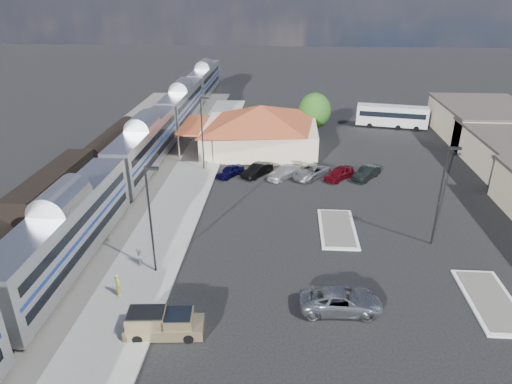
# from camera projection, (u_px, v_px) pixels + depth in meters

# --- Properties ---
(ground) EXTENTS (280.00, 280.00, 0.00)m
(ground) POSITION_uv_depth(u_px,v_px,m) (294.00, 239.00, 40.88)
(ground) COLOR black
(ground) RESTS_ON ground
(railbed) EXTENTS (16.00, 100.00, 0.12)m
(railbed) POSITION_uv_depth(u_px,v_px,m) (100.00, 194.00, 49.45)
(railbed) COLOR #4C4944
(railbed) RESTS_ON ground
(platform) EXTENTS (5.50, 92.00, 0.18)m
(platform) POSITION_uv_depth(u_px,v_px,m) (178.00, 204.00, 47.05)
(platform) COLOR gray
(platform) RESTS_ON ground
(passenger_train) EXTENTS (3.00, 104.00, 5.55)m
(passenger_train) POSITION_uv_depth(u_px,v_px,m) (145.00, 147.00, 54.96)
(passenger_train) COLOR silver
(passenger_train) RESTS_ON ground
(freight_cars) EXTENTS (2.80, 46.00, 4.00)m
(freight_cars) POSITION_uv_depth(u_px,v_px,m) (54.00, 192.00, 45.49)
(freight_cars) COLOR black
(freight_cars) RESTS_ON ground
(station_depot) EXTENTS (18.35, 12.24, 6.20)m
(station_depot) POSITION_uv_depth(u_px,v_px,m) (260.00, 128.00, 61.65)
(station_depot) COLOR beige
(station_depot) RESTS_ON ground
(traffic_island_south) EXTENTS (3.30, 7.50, 0.21)m
(traffic_island_south) POSITION_uv_depth(u_px,v_px,m) (337.00, 228.00, 42.40)
(traffic_island_south) COLOR silver
(traffic_island_south) RESTS_ON ground
(traffic_island_north) EXTENTS (3.30, 7.50, 0.21)m
(traffic_island_north) POSITION_uv_depth(u_px,v_px,m) (491.00, 301.00, 32.69)
(traffic_island_north) COLOR silver
(traffic_island_north) RESTS_ON ground
(lamp_plat_s) EXTENTS (1.08, 0.25, 9.00)m
(lamp_plat_s) POSITION_uv_depth(u_px,v_px,m) (151.00, 212.00, 33.91)
(lamp_plat_s) COLOR black
(lamp_plat_s) RESTS_ON ground
(lamp_plat_n) EXTENTS (1.08, 0.25, 9.00)m
(lamp_plat_n) POSITION_uv_depth(u_px,v_px,m) (203.00, 128.00, 53.88)
(lamp_plat_n) COLOR black
(lamp_plat_n) RESTS_ON ground
(lamp_lot) EXTENTS (1.08, 0.25, 9.00)m
(lamp_lot) POSITION_uv_depth(u_px,v_px,m) (442.00, 188.00, 37.90)
(lamp_lot) COLOR black
(lamp_lot) RESTS_ON ground
(tree_depot) EXTENTS (4.71, 4.71, 6.63)m
(tree_depot) POSITION_uv_depth(u_px,v_px,m) (315.00, 111.00, 66.25)
(tree_depot) COLOR #382314
(tree_depot) RESTS_ON ground
(pickup_truck) EXTENTS (5.20, 2.29, 1.74)m
(pickup_truck) POSITION_uv_depth(u_px,v_px,m) (164.00, 324.00, 29.41)
(pickup_truck) COLOR #9D8960
(pickup_truck) RESTS_ON ground
(suv) EXTENTS (5.86, 2.90, 1.60)m
(suv) POSITION_uv_depth(u_px,v_px,m) (341.00, 301.00, 31.60)
(suv) COLOR #999CA0
(suv) RESTS_ON ground
(coach_bus) EXTENTS (11.10, 4.30, 3.48)m
(coach_bus) POSITION_uv_depth(u_px,v_px,m) (392.00, 115.00, 71.74)
(coach_bus) COLOR white
(coach_bus) RESTS_ON ground
(person_a) EXTENTS (0.63, 0.76, 1.78)m
(person_a) POSITION_uv_depth(u_px,v_px,m) (118.00, 285.00, 32.81)
(person_a) COLOR #CCDA44
(person_a) RESTS_ON platform
(person_b) EXTENTS (0.66, 0.81, 1.55)m
(person_b) POSITION_uv_depth(u_px,v_px,m) (138.00, 256.00, 36.46)
(person_b) COLOR beige
(person_b) RESTS_ON platform
(parked_car_a) EXTENTS (3.51, 4.04, 1.31)m
(parked_car_a) POSITION_uv_depth(u_px,v_px,m) (230.00, 171.00, 53.95)
(parked_car_a) COLOR #0C0B38
(parked_car_a) RESTS_ON ground
(parked_car_b) EXTENTS (3.77, 4.48, 1.45)m
(parked_car_b) POSITION_uv_depth(u_px,v_px,m) (257.00, 170.00, 53.99)
(parked_car_b) COLOR black
(parked_car_b) RESTS_ON ground
(parked_car_c) EXTENTS (4.57, 4.87, 1.38)m
(parked_car_c) POSITION_uv_depth(u_px,v_px,m) (284.00, 172.00, 53.53)
(parked_car_c) COLOR silver
(parked_car_c) RESTS_ON ground
(parked_car_d) EXTENTS (5.18, 5.59, 1.46)m
(parked_car_d) POSITION_uv_depth(u_px,v_px,m) (311.00, 172.00, 53.59)
(parked_car_d) COLOR #919599
(parked_car_d) RESTS_ON ground
(parked_car_e) EXTENTS (4.05, 4.40, 1.46)m
(parked_car_e) POSITION_uv_depth(u_px,v_px,m) (339.00, 173.00, 53.11)
(parked_car_e) COLOR maroon
(parked_car_e) RESTS_ON ground
(parked_car_f) EXTENTS (3.84, 4.45, 1.45)m
(parked_car_f) POSITION_uv_depth(u_px,v_px,m) (366.00, 173.00, 53.18)
(parked_car_f) COLOR black
(parked_car_f) RESTS_ON ground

